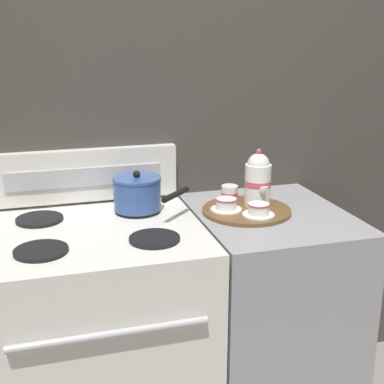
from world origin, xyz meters
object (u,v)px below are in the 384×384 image
Objects in this scene: stove at (101,345)px; creamer_jug at (230,193)px; serving_tray at (246,210)px; teacup_right at (259,210)px; teapot at (258,180)px; teacup_left at (226,204)px; saucepan at (138,193)px.

stove is 0.76m from creamer_jug.
serving_tray is 2.83× the size of teacup_right.
stove is 7.76× the size of teacup_right.
stove is 0.86m from teapot.
teapot is at bearing 5.31° from stove.
teapot is 0.16m from teacup_left.
teacup_left is 1.78× the size of creamer_jug.
creamer_jug is (0.37, -0.01, -0.03)m from saucepan.
stove is 0.70m from teacup_left.
stove is 0.74m from serving_tray.
creamer_jug reaches higher than serving_tray.
stove is 2.74× the size of serving_tray.
saucepan is 0.42m from serving_tray.
saucepan is (0.18, 0.15, 0.53)m from stove.
serving_tray is (0.58, 0.03, 0.47)m from stove.
teacup_left is at bearing -116.22° from creamer_jug.
serving_tray is at bearing -152.56° from teapot.
teapot is at bearing -43.59° from creamer_jug.
stove is at bearing -177.02° from serving_tray.
teacup_right is at bearing -77.71° from creamer_jug.
creamer_jug is at bearing 104.98° from serving_tray.
stove is at bearing 174.76° from teacup_right.
teacup_left is (-0.08, 0.01, 0.03)m from serving_tray.
teacup_right reaches higher than serving_tray.
teacup_left reaches higher than stove.
saucepan is at bearing 39.08° from stove.
teacup_right is (0.09, -0.09, 0.00)m from teacup_left.
creamer_jug is at bearing 136.41° from teapot.
stove is 0.58m from saucepan.
teacup_right is 1.78× the size of creamer_jug.
saucepan is 0.37m from creamer_jug.
teapot is at bearing 69.39° from teacup_right.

